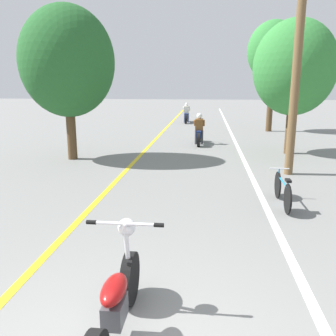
{
  "coord_description": "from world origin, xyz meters",
  "views": [
    {
      "loc": [
        0.73,
        -2.5,
        2.58
      ],
      "look_at": [
        -0.04,
        4.56,
        0.9
      ],
      "focal_mm": 38.0,
      "sensor_mm": 36.0,
      "label": 1
    }
  ],
  "objects_px": {
    "roadside_tree_right_near": "(295,68)",
    "bicycle_parked": "(283,190)",
    "motorcycle_rider_far": "(186,115)",
    "motorcycle_rider_lead": "(199,132)",
    "roadside_tree_left": "(67,62)",
    "motorcycle_foreground": "(116,303)",
    "roadside_tree_right_far": "(274,52)",
    "utility_pole": "(297,60)"
  },
  "relations": [
    {
      "from": "motorcycle_foreground",
      "to": "motorcycle_rider_far",
      "type": "xyz_separation_m",
      "value": [
        -0.53,
        21.4,
        0.09
      ]
    },
    {
      "from": "roadside_tree_right_far",
      "to": "utility_pole",
      "type": "bearing_deg",
      "value": -95.95
    },
    {
      "from": "utility_pole",
      "to": "roadside_tree_right_far",
      "type": "distance_m",
      "value": 10.05
    },
    {
      "from": "roadside_tree_right_far",
      "to": "bicycle_parked",
      "type": "distance_m",
      "value": 13.51
    },
    {
      "from": "roadside_tree_right_far",
      "to": "bicycle_parked",
      "type": "relative_size",
      "value": 3.52
    },
    {
      "from": "roadside_tree_right_near",
      "to": "roadside_tree_left",
      "type": "height_order",
      "value": "roadside_tree_left"
    },
    {
      "from": "roadside_tree_right_near",
      "to": "roadside_tree_right_far",
      "type": "xyz_separation_m",
      "value": [
        0.34,
        6.65,
        1.12
      ]
    },
    {
      "from": "roadside_tree_right_near",
      "to": "roadside_tree_left",
      "type": "xyz_separation_m",
      "value": [
        -7.8,
        -1.88,
        0.15
      ]
    },
    {
      "from": "roadside_tree_right_near",
      "to": "motorcycle_rider_far",
      "type": "distance_m",
      "value": 11.96
    },
    {
      "from": "motorcycle_foreground",
      "to": "motorcycle_rider_lead",
      "type": "height_order",
      "value": "motorcycle_rider_lead"
    },
    {
      "from": "roadside_tree_left",
      "to": "bicycle_parked",
      "type": "xyz_separation_m",
      "value": [
        6.35,
        -4.27,
        -2.96
      ]
    },
    {
      "from": "roadside_tree_left",
      "to": "motorcycle_rider_far",
      "type": "xyz_separation_m",
      "value": [
        3.28,
        12.64,
        -2.78
      ]
    },
    {
      "from": "utility_pole",
      "to": "roadside_tree_left",
      "type": "distance_m",
      "value": 7.24
    },
    {
      "from": "motorcycle_rider_far",
      "to": "roadside_tree_left",
      "type": "bearing_deg",
      "value": -104.55
    },
    {
      "from": "motorcycle_rider_lead",
      "to": "motorcycle_rider_far",
      "type": "distance_m",
      "value": 9.01
    },
    {
      "from": "motorcycle_rider_lead",
      "to": "motorcycle_rider_far",
      "type": "bearing_deg",
      "value": 96.86
    },
    {
      "from": "utility_pole",
      "to": "roadside_tree_left",
      "type": "relative_size",
      "value": 1.22
    },
    {
      "from": "roadside_tree_right_near",
      "to": "bicycle_parked",
      "type": "height_order",
      "value": "roadside_tree_right_near"
    },
    {
      "from": "utility_pole",
      "to": "roadside_tree_left",
      "type": "bearing_deg",
      "value": 168.75
    },
    {
      "from": "roadside_tree_left",
      "to": "motorcycle_rider_lead",
      "type": "xyz_separation_m",
      "value": [
        4.36,
        3.68,
        -2.77
      ]
    },
    {
      "from": "roadside_tree_right_near",
      "to": "motorcycle_rider_far",
      "type": "height_order",
      "value": "roadside_tree_right_near"
    },
    {
      "from": "roadside_tree_left",
      "to": "utility_pole",
      "type": "bearing_deg",
      "value": -11.25
    },
    {
      "from": "roadside_tree_right_far",
      "to": "motorcycle_foreground",
      "type": "height_order",
      "value": "roadside_tree_right_far"
    },
    {
      "from": "roadside_tree_right_near",
      "to": "motorcycle_rider_lead",
      "type": "bearing_deg",
      "value": 152.35
    },
    {
      "from": "roadside_tree_right_far",
      "to": "roadside_tree_left",
      "type": "height_order",
      "value": "roadside_tree_right_far"
    },
    {
      "from": "utility_pole",
      "to": "roadside_tree_left",
      "type": "height_order",
      "value": "utility_pole"
    },
    {
      "from": "motorcycle_rider_far",
      "to": "utility_pole",
      "type": "bearing_deg",
      "value": -74.78
    },
    {
      "from": "roadside_tree_right_far",
      "to": "motorcycle_foreground",
      "type": "relative_size",
      "value": 2.88
    },
    {
      "from": "bicycle_parked",
      "to": "motorcycle_rider_far",
      "type": "bearing_deg",
      "value": 100.31
    },
    {
      "from": "roadside_tree_right_near",
      "to": "roadside_tree_left",
      "type": "relative_size",
      "value": 0.95
    },
    {
      "from": "roadside_tree_right_near",
      "to": "motorcycle_rider_lead",
      "type": "height_order",
      "value": "roadside_tree_right_near"
    },
    {
      "from": "motorcycle_foreground",
      "to": "roadside_tree_right_far",
      "type": "bearing_deg",
      "value": 75.95
    },
    {
      "from": "roadside_tree_left",
      "to": "motorcycle_rider_far",
      "type": "height_order",
      "value": "roadside_tree_left"
    },
    {
      "from": "roadside_tree_right_near",
      "to": "motorcycle_rider_far",
      "type": "relative_size",
      "value": 2.31
    },
    {
      "from": "roadside_tree_right_far",
      "to": "motorcycle_rider_far",
      "type": "relative_size",
      "value": 2.79
    },
    {
      "from": "bicycle_parked",
      "to": "motorcycle_foreground",
      "type": "bearing_deg",
      "value": -119.51
    },
    {
      "from": "utility_pole",
      "to": "bicycle_parked",
      "type": "distance_m",
      "value": 4.12
    },
    {
      "from": "motorcycle_rider_far",
      "to": "motorcycle_rider_lead",
      "type": "bearing_deg",
      "value": -83.14
    },
    {
      "from": "roadside_tree_right_near",
      "to": "roadside_tree_right_far",
      "type": "relative_size",
      "value": 0.83
    },
    {
      "from": "roadside_tree_right_near",
      "to": "bicycle_parked",
      "type": "relative_size",
      "value": 2.91
    },
    {
      "from": "utility_pole",
      "to": "bicycle_parked",
      "type": "relative_size",
      "value": 3.73
    },
    {
      "from": "roadside_tree_left",
      "to": "motorcycle_rider_lead",
      "type": "height_order",
      "value": "roadside_tree_left"
    }
  ]
}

